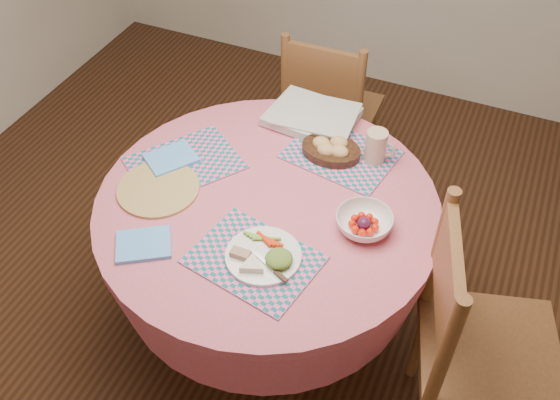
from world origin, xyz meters
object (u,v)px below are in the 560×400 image
Objects in this scene: chair_right at (474,346)px; dining_table at (268,238)px; bread_bowl at (331,149)px; latte_mug at (377,146)px; dinner_plate at (265,256)px; fruit_bowl at (364,223)px; chair_back at (328,110)px; wicker_trivet at (158,189)px.

dining_table is at bearing 63.79° from chair_right.
latte_mug is (0.16, 0.04, 0.04)m from bread_bowl.
bread_bowl is (0.02, 0.58, 0.01)m from dinner_plate.
fruit_bowl is (-0.46, 0.16, 0.24)m from chair_right.
fruit_bowl is (0.45, -0.92, 0.29)m from chair_back.
latte_mug is (-0.53, 0.52, 0.28)m from chair_right.
bread_bowl is (0.51, 0.43, 0.03)m from wicker_trivet.
chair_right is 0.79m from latte_mug.
chair_back is 7.19× the size of latte_mug.
dining_table is 4.96× the size of dinner_plate.
dining_table is 9.55× the size of latte_mug.
wicker_trivet is 0.67m from bread_bowl.
bread_bowl is at bearing 40.23° from wicker_trivet.
latte_mug reaches higher than dinner_plate.
latte_mug is at bearing 52.32° from dining_table.
bread_bowl reaches higher than dinner_plate.
dining_table is 4.13× the size of wicker_trivet.
fruit_bowl is (0.36, 0.01, 0.22)m from dining_table.
chair_back is 1.11m from wicker_trivet.
dinner_plate is 1.09× the size of bread_bowl.
fruit_bowl is at bearing -78.71° from latte_mug.
wicker_trivet is 0.82m from latte_mug.
bread_bowl is 0.39m from fruit_bowl.
wicker_trivet is at bearing 163.43° from dinner_plate.
chair_back is (-0.10, 0.93, -0.07)m from dining_table.
chair_back reaches higher than dining_table.
wicker_trivet is at bearing -145.09° from latte_mug.
dining_table is at bearing 112.70° from dinner_plate.
latte_mug reaches higher than bread_bowl.
chair_right is 1.12× the size of chair_back.
fruit_bowl is at bearing 8.80° from wicker_trivet.
dinner_plate is at bearing 98.32° from chair_back.
chair_back is 0.71m from bread_bowl.
dining_table is 1.33× the size of chair_back.
chair_right reaches higher than chair_back.
latte_mug is at bearing 29.74° from chair_right.
bread_bowl is at bearing 108.51° from chair_back.
fruit_bowl is (0.74, 0.12, 0.02)m from wicker_trivet.
bread_bowl reaches higher than fruit_bowl.
bread_bowl is at bearing -166.60° from latte_mug.
dining_table is 0.45m from wicker_trivet.
wicker_trivet is at bearing 71.95° from chair_right.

